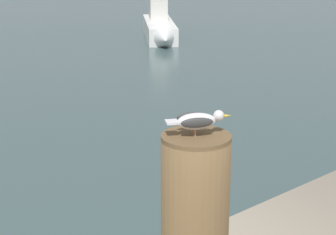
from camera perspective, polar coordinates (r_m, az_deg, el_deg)
name	(u,v)px	position (r m, az deg, el deg)	size (l,w,h in m)	color
mooring_post	(195,216)	(3.61, 2.65, -9.63)	(0.42, 0.42, 1.05)	brown
seagull	(198,120)	(3.38, 2.90, -0.29)	(0.36, 0.24, 0.14)	tan
boat_white	(160,26)	(21.96, -0.80, 8.96)	(3.64, 4.51, 1.71)	silver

